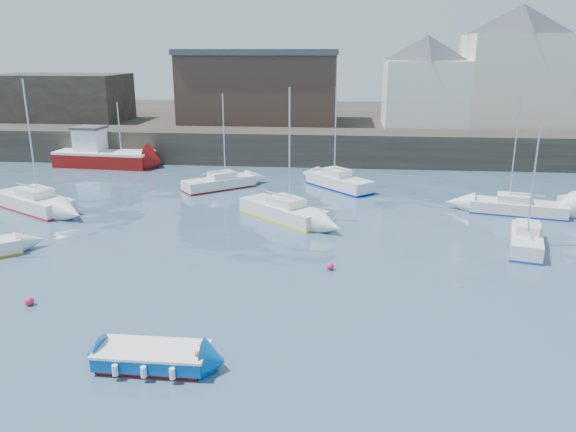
# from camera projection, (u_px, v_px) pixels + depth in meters

# --- Properties ---
(water) EXTENTS (220.00, 220.00, 0.00)m
(water) POSITION_uv_depth(u_px,v_px,m) (255.00, 351.00, 20.08)
(water) COLOR #2D4760
(water) RESTS_ON ground
(quay_wall) EXTENTS (90.00, 5.00, 3.00)m
(quay_wall) POSITION_uv_depth(u_px,v_px,m) (312.00, 147.00, 53.03)
(quay_wall) COLOR #28231E
(quay_wall) RESTS_ON ground
(land_strip) EXTENTS (90.00, 32.00, 2.80)m
(land_strip) POSITION_uv_depth(u_px,v_px,m) (320.00, 124.00, 70.23)
(land_strip) COLOR #28231E
(land_strip) RESTS_ON ground
(bldg_east_a) EXTENTS (13.36, 13.36, 11.80)m
(bldg_east_a) POSITION_uv_depth(u_px,v_px,m) (517.00, 66.00, 55.75)
(bldg_east_a) COLOR beige
(bldg_east_a) RESTS_ON land_strip
(bldg_east_d) EXTENTS (11.14, 11.14, 8.95)m
(bldg_east_d) POSITION_uv_depth(u_px,v_px,m) (425.00, 80.00, 56.53)
(bldg_east_d) COLOR white
(bldg_east_d) RESTS_ON land_strip
(warehouse) EXTENTS (16.40, 10.40, 7.60)m
(warehouse) POSITION_uv_depth(u_px,v_px,m) (260.00, 86.00, 59.76)
(warehouse) COLOR #3D2D26
(warehouse) RESTS_ON land_strip
(bldg_west) EXTENTS (14.00, 8.00, 5.00)m
(bldg_west) POSITION_uv_depth(u_px,v_px,m) (60.00, 98.00, 61.25)
(bldg_west) COLOR #353028
(bldg_west) RESTS_ON land_strip
(blue_dinghy) EXTENTS (3.79, 1.99, 0.72)m
(blue_dinghy) POSITION_uv_depth(u_px,v_px,m) (153.00, 357.00, 18.96)
(blue_dinghy) COLOR maroon
(blue_dinghy) RESTS_ON ground
(fishing_boat) EXTENTS (9.04, 4.01, 5.83)m
(fishing_boat) POSITION_uv_depth(u_px,v_px,m) (102.00, 154.00, 51.62)
(fishing_boat) COLOR maroon
(fishing_boat) RESTS_ON ground
(sailboat_b) EXTENTS (6.12, 5.78, 8.22)m
(sailboat_b) POSITION_uv_depth(u_px,v_px,m) (283.00, 211.00, 35.58)
(sailboat_b) COLOR silver
(sailboat_b) RESTS_ON ground
(sailboat_c) EXTENTS (2.86, 5.17, 6.49)m
(sailboat_c) POSITION_uv_depth(u_px,v_px,m) (526.00, 240.00, 30.30)
(sailboat_c) COLOR silver
(sailboat_c) RESTS_ON ground
(sailboat_d) EXTENTS (6.26, 3.24, 7.63)m
(sailboat_d) POSITION_uv_depth(u_px,v_px,m) (517.00, 207.00, 36.74)
(sailboat_d) COLOR silver
(sailboat_d) RESTS_ON ground
(sailboat_e) EXTENTS (6.86, 5.26, 8.63)m
(sailboat_e) POSITION_uv_depth(u_px,v_px,m) (34.00, 202.00, 37.58)
(sailboat_e) COLOR silver
(sailboat_e) RESTS_ON ground
(sailboat_f) EXTENTS (5.41, 5.67, 7.73)m
(sailboat_f) POSITION_uv_depth(u_px,v_px,m) (339.00, 182.00, 43.41)
(sailboat_f) COLOR silver
(sailboat_f) RESTS_ON ground
(sailboat_h) EXTENTS (5.48, 4.93, 7.22)m
(sailboat_h) POSITION_uv_depth(u_px,v_px,m) (219.00, 183.00, 43.36)
(sailboat_h) COLOR silver
(sailboat_h) RESTS_ON ground
(buoy_near) EXTENTS (0.40, 0.40, 0.40)m
(buoy_near) POSITION_uv_depth(u_px,v_px,m) (30.00, 305.00, 23.70)
(buoy_near) COLOR #E21A6C
(buoy_near) RESTS_ON ground
(buoy_mid) EXTENTS (0.37, 0.37, 0.37)m
(buoy_mid) POSITION_uv_depth(u_px,v_px,m) (330.00, 270.00, 27.50)
(buoy_mid) COLOR #E21A6C
(buoy_mid) RESTS_ON ground
(buoy_far) EXTENTS (0.44, 0.44, 0.44)m
(buoy_far) POSITION_uv_depth(u_px,v_px,m) (285.00, 204.00, 39.05)
(buoy_far) COLOR #E21A6C
(buoy_far) RESTS_ON ground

